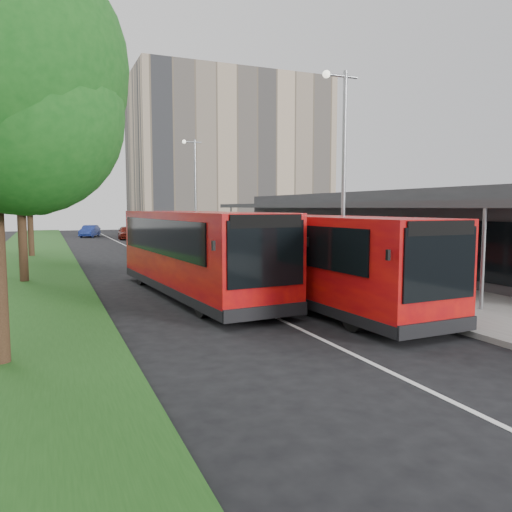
{
  "coord_description": "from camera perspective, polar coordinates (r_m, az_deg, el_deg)",
  "views": [
    {
      "loc": [
        -6.06,
        -13.99,
        3.2
      ],
      "look_at": [
        0.67,
        2.01,
        1.5
      ],
      "focal_mm": 35.0,
      "sensor_mm": 36.0,
      "label": 1
    }
  ],
  "objects": [
    {
      "name": "station_building",
      "position": [
        27.77,
        14.77,
        3.02
      ],
      "size": [
        7.7,
        26.0,
        4.0
      ],
      "color": "#2C2C2E",
      "rests_on": "ground"
    },
    {
      "name": "office_block",
      "position": [
        59.75,
        -3.14,
        11.15
      ],
      "size": [
        22.0,
        12.0,
        18.0
      ],
      "primitive_type": "cube",
      "color": "tan",
      "rests_on": "ground"
    },
    {
      "name": "car_far",
      "position": [
        56.83,
        -18.47,
        2.72
      ],
      "size": [
        2.6,
        4.09,
        1.27
      ],
      "primitive_type": "imported",
      "rotation": [
        0.0,
        0.0,
        -0.35
      ],
      "color": "navy",
      "rests_on": "ground"
    },
    {
      "name": "ground",
      "position": [
        15.58,
        0.61,
        -6.26
      ],
      "size": [
        120.0,
        120.0,
        0.0
      ],
      "primitive_type": "plane",
      "color": "black",
      "rests_on": "ground"
    },
    {
      "name": "bus_main",
      "position": [
        16.28,
        7.25,
        -0.45
      ],
      "size": [
        3.12,
        10.43,
        2.92
      ],
      "rotation": [
        0.0,
        0.0,
        0.05
      ],
      "color": "red",
      "rests_on": "ground"
    },
    {
      "name": "grass_verge",
      "position": [
        34.14,
        -24.28,
        -0.2
      ],
      "size": [
        5.0,
        80.0,
        0.1
      ],
      "primitive_type": "cube",
      "color": "#1E4B18",
      "rests_on": "ground"
    },
    {
      "name": "lamp_post_near",
      "position": [
        19.01,
        9.79,
        10.09
      ],
      "size": [
        1.44,
        0.28,
        8.0
      ],
      "color": "gray",
      "rests_on": "pavement"
    },
    {
      "name": "tree_mid",
      "position": [
        23.15,
        -25.49,
        10.08
      ],
      "size": [
        5.04,
        5.04,
        8.1
      ],
      "color": "#311E13",
      "rests_on": "ground"
    },
    {
      "name": "pavement",
      "position": [
        36.2,
        -3.26,
        0.63
      ],
      "size": [
        5.0,
        80.0,
        0.15
      ],
      "primitive_type": "cube",
      "color": "slate",
      "rests_on": "ground"
    },
    {
      "name": "tree_far",
      "position": [
        35.09,
        -24.58,
        7.84
      ],
      "size": [
        4.71,
        4.71,
        7.57
      ],
      "color": "#311E13",
      "rests_on": "ground"
    },
    {
      "name": "lane_centre_line",
      "position": [
        29.78,
        -10.94,
        -0.67
      ],
      "size": [
        0.12,
        70.0,
        0.01
      ],
      "primitive_type": "cube",
      "color": "silver",
      "rests_on": "ground"
    },
    {
      "name": "bus_second",
      "position": [
        18.04,
        -6.9,
        0.33
      ],
      "size": [
        3.55,
        10.91,
        3.04
      ],
      "rotation": [
        0.0,
        0.0,
        0.08
      ],
      "color": "red",
      "rests_on": "ground"
    },
    {
      "name": "car_near",
      "position": [
        51.6,
        -14.56,
        2.62
      ],
      "size": [
        1.91,
        4.12,
        1.36
      ],
      "primitive_type": "imported",
      "rotation": [
        0.0,
        0.0,
        -0.08
      ],
      "color": "#5E140D",
      "rests_on": "ground"
    },
    {
      "name": "lamp_post_far",
      "position": [
        37.43,
        -7.08,
        7.87
      ],
      "size": [
        1.44,
        0.28,
        8.0
      ],
      "color": "gray",
      "rests_on": "pavement"
    },
    {
      "name": "bollard",
      "position": [
        32.62,
        -3.74,
        1.23
      ],
      "size": [
        0.24,
        0.24,
        1.15
      ],
      "primitive_type": "cylinder",
      "rotation": [
        0.0,
        0.0,
        0.39
      ],
      "color": "gold",
      "rests_on": "pavement"
    },
    {
      "name": "kerb_dashes",
      "position": [
        34.44,
        -6.94,
        0.23
      ],
      "size": [
        0.12,
        56.0,
        0.01
      ],
      "color": "silver",
      "rests_on": "ground"
    },
    {
      "name": "litter_bin",
      "position": [
        27.3,
        2.57,
        0.22
      ],
      "size": [
        0.65,
        0.65,
        1.0
      ],
      "primitive_type": "cylinder",
      "rotation": [
        0.0,
        0.0,
        -0.2
      ],
      "color": "#382616",
      "rests_on": "pavement"
    }
  ]
}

